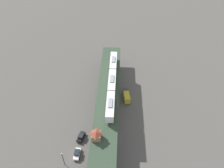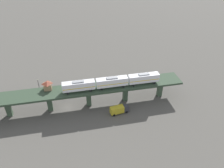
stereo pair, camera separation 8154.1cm
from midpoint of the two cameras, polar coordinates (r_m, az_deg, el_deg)
ground_plane at (r=74.66m, az=10.78°, el=-22.57°), size 400.00×400.00×0.00m
elevated_viaduct at (r=69.06m, az=11.58°, el=-19.31°), size 8.96×92.05×8.16m
subway_train at (r=72.97m, az=25.58°, el=-14.68°), size 3.06×37.22×4.45m
signal_hut at (r=66.35m, az=5.61°, el=-17.39°), size 3.24×3.24×3.40m
street_car_black at (r=78.31m, az=7.67°, el=-17.25°), size 2.89×4.72×1.89m
street_car_white at (r=77.09m, az=2.66°, el=-18.00°), size 2.13×4.49×1.89m
delivery_truck at (r=77.72m, az=27.40°, el=-21.94°), size 3.19×7.44×3.20m
street_lamp at (r=76.31m, az=-0.58°, el=-14.94°), size 0.44×0.44×6.94m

